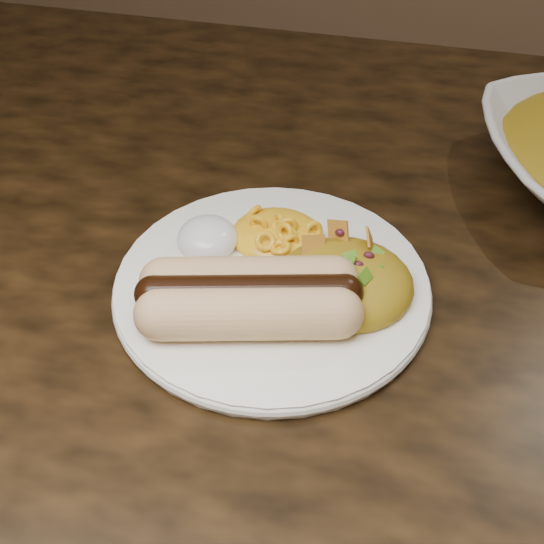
# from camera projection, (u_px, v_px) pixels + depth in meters

# --- Properties ---
(table) EXTENTS (1.60, 0.90, 0.75)m
(table) POSITION_uv_depth(u_px,v_px,m) (164.00, 325.00, 0.72)
(table) COLOR #331F0D
(table) RESTS_ON floor
(plate) EXTENTS (0.27, 0.27, 0.01)m
(plate) POSITION_uv_depth(u_px,v_px,m) (272.00, 287.00, 0.61)
(plate) COLOR white
(plate) RESTS_ON table
(hotdog) EXTENTS (0.15, 0.10, 0.04)m
(hotdog) POSITION_uv_depth(u_px,v_px,m) (249.00, 296.00, 0.57)
(hotdog) COLOR #DCB085
(hotdog) RESTS_ON plate
(mac_and_cheese) EXTENTS (0.09, 0.08, 0.03)m
(mac_and_cheese) POSITION_uv_depth(u_px,v_px,m) (277.00, 225.00, 0.64)
(mac_and_cheese) COLOR yellow
(mac_and_cheese) RESTS_ON plate
(sour_cream) EXTENTS (0.06, 0.06, 0.03)m
(sour_cream) POSITION_uv_depth(u_px,v_px,m) (207.00, 231.00, 0.63)
(sour_cream) COLOR white
(sour_cream) RESTS_ON plate
(taco_salad) EXTENTS (0.11, 0.10, 0.05)m
(taco_salad) POSITION_uv_depth(u_px,v_px,m) (346.00, 272.00, 0.59)
(taco_salad) COLOR #B44900
(taco_salad) RESTS_ON plate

